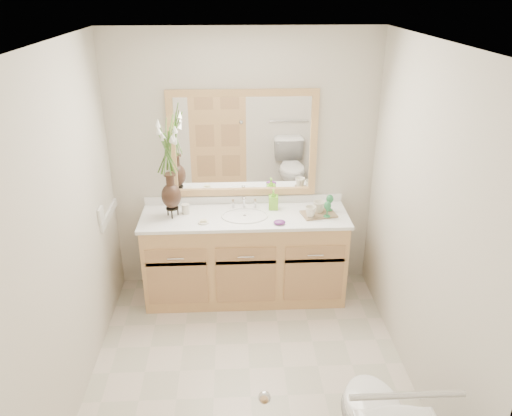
{
  "coord_description": "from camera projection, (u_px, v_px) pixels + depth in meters",
  "views": [
    {
      "loc": [
        -0.1,
        -2.99,
        2.71
      ],
      "look_at": [
        0.08,
        0.65,
        1.06
      ],
      "focal_mm": 35.0,
      "sensor_mm": 36.0,
      "label": 1
    }
  ],
  "objects": [
    {
      "name": "door",
      "position": [
        192.0,
        399.0,
        2.25
      ],
      "size": [
        0.8,
        0.03,
        2.0
      ],
      "primitive_type": "cube",
      "color": "#DDB16C",
      "rests_on": "floor"
    },
    {
      "name": "wall_right",
      "position": [
        424.0,
        226.0,
        3.41
      ],
      "size": [
        0.02,
        2.6,
        2.4
      ],
      "primitive_type": "cube",
      "color": "beige",
      "rests_on": "floor"
    },
    {
      "name": "mirror",
      "position": [
        243.0,
        144.0,
        4.43
      ],
      "size": [
        1.32,
        0.04,
        0.97
      ],
      "color": "white",
      "rests_on": "wall_back"
    },
    {
      "name": "purple_dish",
      "position": [
        280.0,
        222.0,
        4.26
      ],
      "size": [
        0.12,
        0.11,
        0.04
      ],
      "primitive_type": "ellipsoid",
      "rotation": [
        0.0,
        0.0,
        -0.33
      ],
      "color": "#662674",
      "rests_on": "counter"
    },
    {
      "name": "tumbler",
      "position": [
        186.0,
        209.0,
        4.44
      ],
      "size": [
        0.07,
        0.07,
        0.09
      ],
      "primitive_type": "cylinder",
      "color": "beige",
      "rests_on": "counter"
    },
    {
      "name": "mug_right",
      "position": [
        319.0,
        206.0,
        4.43
      ],
      "size": [
        0.14,
        0.14,
        0.11
      ],
      "primitive_type": "imported",
      "rotation": [
        0.0,
        0.0,
        0.43
      ],
      "color": "beige",
      "rests_on": "tray"
    },
    {
      "name": "switch_plate",
      "position": [
        101.0,
        215.0,
        4.09
      ],
      "size": [
        0.02,
        0.12,
        0.12
      ],
      "primitive_type": "cube",
      "color": "white",
      "rests_on": "wall_left"
    },
    {
      "name": "soap_bottle",
      "position": [
        273.0,
        200.0,
        4.52
      ],
      "size": [
        0.08,
        0.08,
        0.17
      ],
      "primitive_type": "imported",
      "rotation": [
        0.0,
        0.0,
        -0.05
      ],
      "color": "#7BCE30",
      "rests_on": "counter"
    },
    {
      "name": "wall_left",
      "position": [
        67.0,
        234.0,
        3.3
      ],
      "size": [
        0.02,
        2.6,
        2.4
      ],
      "primitive_type": "cube",
      "color": "beige",
      "rests_on": "floor"
    },
    {
      "name": "vanity",
      "position": [
        245.0,
        257.0,
        4.61
      ],
      "size": [
        1.8,
        0.55,
        0.8
      ],
      "color": "#DDB16C",
      "rests_on": "floor"
    },
    {
      "name": "wall_back",
      "position": [
        243.0,
        165.0,
        4.53
      ],
      "size": [
        2.4,
        0.02,
        2.4
      ],
      "primitive_type": "cube",
      "color": "beige",
      "rests_on": "floor"
    },
    {
      "name": "tray",
      "position": [
        319.0,
        214.0,
        4.43
      ],
      "size": [
        0.33,
        0.25,
        0.01
      ],
      "primitive_type": "cube",
      "rotation": [
        0.0,
        0.0,
        0.2
      ],
      "color": "brown",
      "rests_on": "counter"
    },
    {
      "name": "goblet_back",
      "position": [
        330.0,
        200.0,
        4.45
      ],
      "size": [
        0.07,
        0.07,
        0.15
      ],
      "color": "#277540",
      "rests_on": "tray"
    },
    {
      "name": "mug_left",
      "position": [
        311.0,
        211.0,
        4.35
      ],
      "size": [
        0.12,
        0.12,
        0.1
      ],
      "primitive_type": "imported",
      "rotation": [
        0.0,
        0.0,
        0.25
      ],
      "color": "beige",
      "rests_on": "tray"
    },
    {
      "name": "sink",
      "position": [
        245.0,
        222.0,
        4.43
      ],
      "size": [
        0.38,
        0.34,
        0.23
      ],
      "color": "white",
      "rests_on": "counter"
    },
    {
      "name": "ceiling",
      "position": [
        247.0,
        43.0,
        2.86
      ],
      "size": [
        2.4,
        2.6,
        0.02
      ],
      "primitive_type": "cube",
      "color": "white",
      "rests_on": "wall_back"
    },
    {
      "name": "counter",
      "position": [
        245.0,
        217.0,
        4.43
      ],
      "size": [
        1.84,
        0.57,
        0.03
      ],
      "primitive_type": "cube",
      "color": "white",
      "rests_on": "vanity"
    },
    {
      "name": "wall_front",
      "position": [
        259.0,
        364.0,
        2.17
      ],
      "size": [
        2.4,
        0.02,
        2.4
      ],
      "primitive_type": "cube",
      "color": "beige",
      "rests_on": "floor"
    },
    {
      "name": "soap_dish",
      "position": [
        203.0,
        222.0,
        4.28
      ],
      "size": [
        0.09,
        0.09,
        0.03
      ],
      "color": "beige",
      "rests_on": "counter"
    },
    {
      "name": "goblet_front",
      "position": [
        328.0,
        206.0,
        4.33
      ],
      "size": [
        0.06,
        0.06,
        0.14
      ],
      "color": "#277540",
      "rests_on": "tray"
    },
    {
      "name": "grab_bar",
      "position": [
        407.0,
        396.0,
        2.34
      ],
      "size": [
        0.55,
        0.03,
        0.03
      ],
      "primitive_type": "cylinder",
      "rotation": [
        0.0,
        1.57,
        0.0
      ],
      "color": "silver",
      "rests_on": "wall_front"
    },
    {
      "name": "flower_vase",
      "position": [
        168.0,
        156.0,
        4.17
      ],
      "size": [
        0.2,
        0.2,
        0.83
      ],
      "rotation": [
        0.0,
        0.0,
        -0.18
      ],
      "color": "black",
      "rests_on": "counter"
    },
    {
      "name": "floor",
      "position": [
        249.0,
        368.0,
        3.85
      ],
      "size": [
        2.6,
        2.6,
        0.0
      ],
      "primitive_type": "plane",
      "color": "beige",
      "rests_on": "ground"
    }
  ]
}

